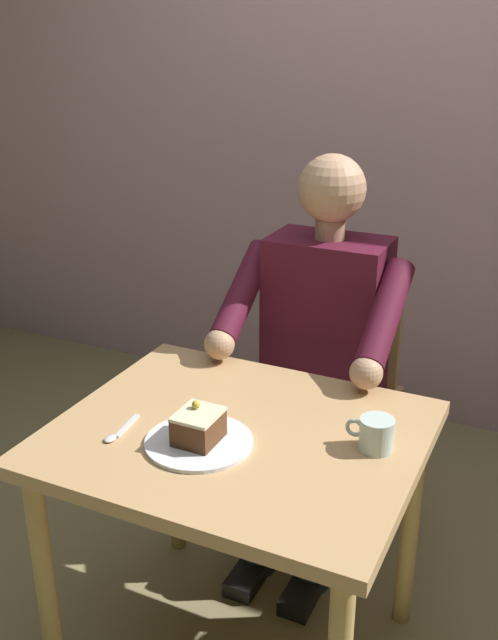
{
  "coord_description": "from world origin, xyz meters",
  "views": [
    {
      "loc": [
        -0.68,
        1.37,
        1.61
      ],
      "look_at": [
        0.02,
        -0.1,
        0.95
      ],
      "focal_mm": 40.82,
      "sensor_mm": 36.0,
      "label": 1
    }
  ],
  "objects_px": {
    "dining_table": "(238,464)",
    "cake_slice": "(198,426)",
    "chair": "(333,379)",
    "dessert_spoon": "(118,433)",
    "coffee_cup": "(376,433)",
    "seated_person": "(317,357)"
  },
  "relations": [
    {
      "from": "dining_table",
      "to": "cake_slice",
      "type": "height_order",
      "value": "cake_slice"
    },
    {
      "from": "seated_person",
      "to": "coffee_cup",
      "type": "height_order",
      "value": "seated_person"
    },
    {
      "from": "seated_person",
      "to": "dessert_spoon",
      "type": "relative_size",
      "value": 8.9
    },
    {
      "from": "dining_table",
      "to": "cake_slice",
      "type": "distance_m",
      "value": 0.18
    },
    {
      "from": "dining_table",
      "to": "chair",
      "type": "height_order",
      "value": "chair"
    },
    {
      "from": "dining_table",
      "to": "coffee_cup",
      "type": "height_order",
      "value": "coffee_cup"
    },
    {
      "from": "chair",
      "to": "dessert_spoon",
      "type": "xyz_separation_m",
      "value": [
        0.25,
        0.86,
        0.19
      ]
    },
    {
      "from": "seated_person",
      "to": "coffee_cup",
      "type": "xyz_separation_m",
      "value": [
        -0.32,
        0.49,
        0.08
      ]
    },
    {
      "from": "cake_slice",
      "to": "coffee_cup",
      "type": "relative_size",
      "value": 0.95
    },
    {
      "from": "seated_person",
      "to": "coffee_cup",
      "type": "distance_m",
      "value": 0.59
    },
    {
      "from": "dining_table",
      "to": "chair",
      "type": "relative_size",
      "value": 0.95
    },
    {
      "from": "seated_person",
      "to": "cake_slice",
      "type": "xyz_separation_m",
      "value": [
        0.05,
        0.64,
        0.08
      ]
    },
    {
      "from": "seated_person",
      "to": "dessert_spoon",
      "type": "xyz_separation_m",
      "value": [
        0.25,
        0.69,
        0.04
      ]
    },
    {
      "from": "cake_slice",
      "to": "dessert_spoon",
      "type": "relative_size",
      "value": 0.77
    },
    {
      "from": "cake_slice",
      "to": "dessert_spoon",
      "type": "height_order",
      "value": "cake_slice"
    },
    {
      "from": "seated_person",
      "to": "chair",
      "type": "bearing_deg",
      "value": -90.0
    },
    {
      "from": "dining_table",
      "to": "coffee_cup",
      "type": "xyz_separation_m",
      "value": [
        -0.32,
        -0.06,
        0.14
      ]
    },
    {
      "from": "dessert_spoon",
      "to": "coffee_cup",
      "type": "bearing_deg",
      "value": -160.81
    },
    {
      "from": "dining_table",
      "to": "cake_slice",
      "type": "xyz_separation_m",
      "value": [
        0.05,
        0.09,
        0.14
      ]
    },
    {
      "from": "chair",
      "to": "cake_slice",
      "type": "height_order",
      "value": "chair"
    },
    {
      "from": "dining_table",
      "to": "seated_person",
      "type": "relative_size",
      "value": 0.69
    },
    {
      "from": "cake_slice",
      "to": "chair",
      "type": "bearing_deg",
      "value": -93.85
    }
  ]
}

